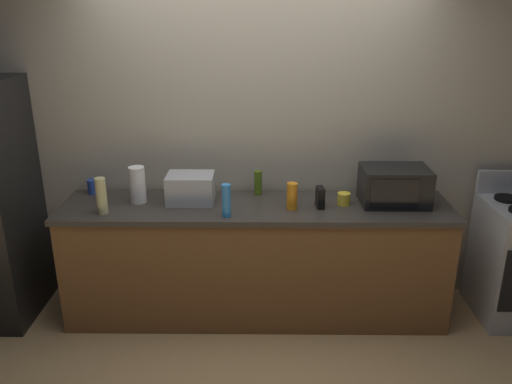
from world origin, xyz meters
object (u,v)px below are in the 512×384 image
at_px(bottle_vinegar, 101,196).
at_px(mug_yellow, 344,199).
at_px(bottle_olive_oil, 258,183).
at_px(bottle_dish_soap, 292,196).
at_px(toaster_oven, 191,188).
at_px(cordless_phone, 320,197).
at_px(mug_blue, 93,186).
at_px(paper_towel_roll, 138,185).
at_px(bottle_spray_cleaner, 226,201).
at_px(microwave, 394,186).

height_order(bottle_vinegar, mug_yellow, bottle_vinegar).
distance_m(bottle_olive_oil, mug_yellow, 0.66).
relative_size(bottle_dish_soap, bottle_vinegar, 0.75).
relative_size(toaster_oven, cordless_phone, 2.27).
bearing_deg(mug_blue, paper_towel_roll, -25.74).
relative_size(paper_towel_roll, bottle_spray_cleaner, 1.17).
xyz_separation_m(paper_towel_roll, mug_blue, (-0.39, 0.19, -0.08)).
relative_size(bottle_olive_oil, mug_blue, 1.71).
xyz_separation_m(paper_towel_roll, mug_yellow, (1.50, -0.04, -0.09)).
height_order(microwave, bottle_olive_oil, microwave).
bearing_deg(bottle_dish_soap, bottle_olive_oil, 129.16).
height_order(bottle_spray_cleaner, bottle_dish_soap, bottle_spray_cleaner).
relative_size(cordless_phone, mug_yellow, 1.61).
bearing_deg(mug_yellow, bottle_spray_cleaner, -164.59).
relative_size(microwave, paper_towel_roll, 1.78).
relative_size(cordless_phone, bottle_dish_soap, 0.78).
bearing_deg(toaster_oven, bottle_vinegar, -158.91).
bearing_deg(bottle_spray_cleaner, cordless_phone, 15.12).
xyz_separation_m(bottle_olive_oil, bottle_dish_soap, (0.24, -0.30, 0.00)).
xyz_separation_m(microwave, mug_blue, (-2.26, 0.19, -0.08)).
bearing_deg(mug_blue, bottle_dish_soap, -11.70).
height_order(toaster_oven, cordless_phone, toaster_oven).
bearing_deg(microwave, cordless_phone, -170.96).
bearing_deg(mug_blue, microwave, -4.83).
xyz_separation_m(bottle_spray_cleaner, mug_yellow, (0.84, 0.23, -0.07)).
bearing_deg(mug_yellow, bottle_dish_soap, -167.04).
bearing_deg(mug_blue, toaster_oven, -12.96).
height_order(cordless_phone, bottle_dish_soap, bottle_dish_soap).
distance_m(toaster_oven, bottle_dish_soap, 0.75).
distance_m(cordless_phone, mug_blue, 1.74).
bearing_deg(bottle_vinegar, microwave, 5.91).
relative_size(toaster_oven, bottle_dish_soap, 1.76).
height_order(bottle_olive_oil, bottle_vinegar, bottle_vinegar).
bearing_deg(mug_blue, mug_yellow, -6.78).
bearing_deg(toaster_oven, mug_yellow, -2.37).
distance_m(cordless_phone, bottle_olive_oil, 0.52).
height_order(bottle_spray_cleaner, bottle_vinegar, bottle_vinegar).
height_order(paper_towel_roll, bottle_vinegar, paper_towel_roll).
height_order(microwave, paper_towel_roll, same).
xyz_separation_m(bottle_spray_cleaner, mug_blue, (-1.06, 0.46, -0.06)).
xyz_separation_m(toaster_oven, bottle_olive_oil, (0.49, 0.16, -0.01)).
xyz_separation_m(bottle_olive_oil, mug_yellow, (0.62, -0.21, -0.05)).
bearing_deg(bottle_spray_cleaner, paper_towel_roll, 158.12).
bearing_deg(toaster_oven, paper_towel_roll, -178.51).
height_order(microwave, mug_blue, microwave).
relative_size(microwave, bottle_vinegar, 1.87).
height_order(bottle_dish_soap, bottle_vinegar, bottle_vinegar).
height_order(bottle_spray_cleaner, mug_blue, bottle_spray_cleaner).
xyz_separation_m(mug_blue, mug_yellow, (1.89, -0.23, -0.01)).
bearing_deg(bottle_olive_oil, microwave, -10.03).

